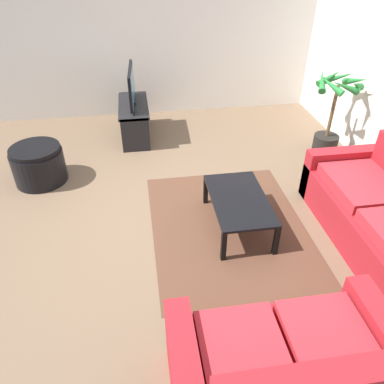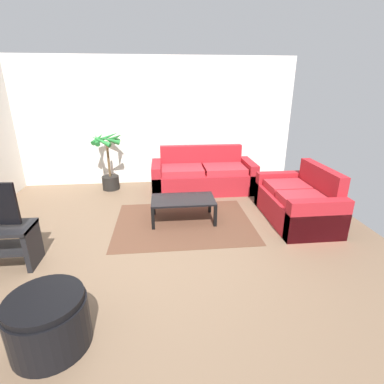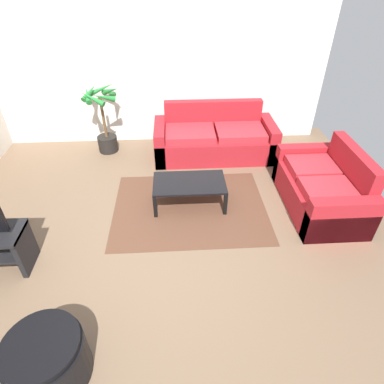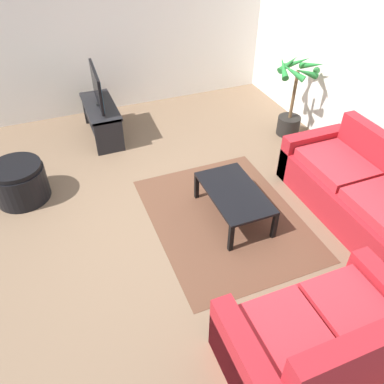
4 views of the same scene
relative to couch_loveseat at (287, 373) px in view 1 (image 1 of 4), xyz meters
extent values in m
plane|color=brown|center=(-2.28, -0.70, -0.30)|extent=(6.60, 6.60, 0.00)
cube|color=silver|center=(-5.28, -0.70, 1.05)|extent=(0.06, 6.00, 2.70)
cube|color=maroon|center=(-1.36, 1.55, -0.09)|extent=(2.12, 0.90, 0.42)
cube|color=maroon|center=(-2.33, 1.55, 0.01)|extent=(0.18, 0.90, 0.62)
cube|color=#B8272F|center=(-1.80, 1.50, 0.18)|extent=(0.84, 0.66, 0.12)
cube|color=maroon|center=(-0.03, 0.00, -0.09)|extent=(0.90, 1.55, 0.42)
cube|color=maroon|center=(-0.03, -0.69, 0.01)|extent=(0.90, 0.18, 0.62)
cube|color=maroon|center=(-0.03, 0.69, 0.01)|extent=(0.90, 0.18, 0.62)
cube|color=#B8272F|center=(-0.08, -0.30, 0.18)|extent=(0.66, 0.56, 0.12)
cube|color=#B8272F|center=(-0.08, 0.30, 0.18)|extent=(0.66, 0.56, 0.12)
cube|color=black|center=(-4.34, -0.90, 0.22)|extent=(1.10, 0.45, 0.04)
cube|color=black|center=(-4.34, -0.90, -0.06)|extent=(1.02, 0.39, 0.03)
cube|color=black|center=(-4.86, -0.90, -0.03)|extent=(0.06, 0.41, 0.53)
cube|color=black|center=(-3.82, -0.90, -0.03)|extent=(0.06, 0.41, 0.53)
cube|color=black|center=(-4.34, -0.90, 0.53)|extent=(0.92, 0.09, 0.51)
cube|color=teal|center=(-4.34, -0.88, 0.53)|extent=(0.86, 0.05, 0.46)
cylinder|color=black|center=(-4.34, -0.90, 0.26)|extent=(0.10, 0.10, 0.04)
cube|color=black|center=(-1.89, 0.16, 0.07)|extent=(1.03, 0.59, 0.03)
cube|color=black|center=(-2.37, -0.11, -0.12)|extent=(0.05, 0.05, 0.35)
cube|color=black|center=(-1.40, -0.11, -0.12)|extent=(0.05, 0.05, 0.35)
cube|color=black|center=(-2.37, 0.43, -0.12)|extent=(0.05, 0.05, 0.35)
cube|color=black|center=(-1.40, 0.43, -0.12)|extent=(0.05, 0.05, 0.35)
cube|color=#513323|center=(-1.89, 0.06, -0.29)|extent=(2.20, 1.70, 0.01)
cylinder|color=black|center=(-3.32, 1.85, -0.15)|extent=(0.35, 0.35, 0.29)
cylinder|color=brown|center=(-3.32, 1.85, 0.37)|extent=(0.05, 0.05, 0.75)
cone|color=#237832|center=(-3.13, 1.84, 0.79)|extent=(0.13, 0.40, 0.23)
cone|color=#237832|center=(-3.16, 2.02, 0.79)|extent=(0.40, 0.41, 0.26)
cone|color=#237832|center=(-3.34, 2.09, 0.79)|extent=(0.49, 0.13, 0.27)
cone|color=#237832|center=(-3.50, 1.94, 0.79)|extent=(0.27, 0.41, 0.24)
cone|color=#237832|center=(-3.51, 1.80, 0.79)|extent=(0.20, 0.40, 0.23)
cone|color=#237832|center=(-3.40, 1.65, 0.79)|extent=(0.45, 0.25, 0.25)
cone|color=#237832|center=(-3.22, 1.69, 0.79)|extent=(0.39, 0.29, 0.23)
cylinder|color=black|center=(-3.20, -2.18, -0.08)|extent=(0.66, 0.66, 0.43)
cylinder|color=black|center=(-3.20, -2.18, 0.17)|extent=(0.63, 0.63, 0.06)
camera|label=1|loc=(1.25, -0.84, 2.45)|focal=35.08mm
camera|label=2|loc=(-2.19, -4.20, 1.82)|focal=27.05mm
camera|label=3|loc=(-2.07, -3.55, 2.66)|focal=29.80mm
camera|label=4|loc=(1.16, -1.59, 2.90)|focal=36.16mm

